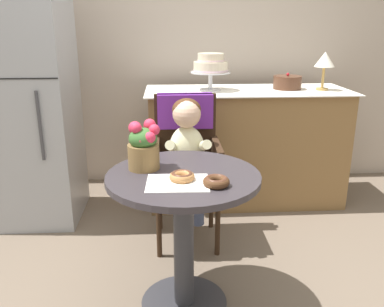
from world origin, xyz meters
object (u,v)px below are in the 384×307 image
at_px(cafe_table, 184,215).
at_px(round_layer_cake, 287,82).
at_px(donut_front, 182,176).
at_px(refrigerator, 26,104).
at_px(wicker_chair, 186,145).
at_px(tiered_cake_stand, 211,66).
at_px(table_lamp, 325,61).
at_px(donut_mid, 216,181).
at_px(flower_vase, 143,146).
at_px(seated_child, 187,146).

bearing_deg(cafe_table, round_layer_cake, 56.97).
relative_size(donut_front, refrigerator, 0.07).
bearing_deg(wicker_chair, round_layer_cake, 37.31).
distance_m(cafe_table, tiered_cake_stand, 1.45).
relative_size(cafe_table, donut_front, 6.33).
bearing_deg(table_lamp, cafe_table, -131.55).
xyz_separation_m(donut_mid, flower_vase, (-0.32, 0.24, 0.09)).
distance_m(cafe_table, wicker_chair, 0.75).
bearing_deg(tiered_cake_stand, flower_vase, -110.16).
bearing_deg(round_layer_cake, donut_mid, -116.18).
distance_m(wicker_chair, round_layer_cake, 1.05).
bearing_deg(donut_front, seated_child, 85.12).
distance_m(cafe_table, table_lamp, 1.78).
distance_m(wicker_chair, refrigerator, 1.18).
xyz_separation_m(wicker_chair, refrigerator, (-1.10, 0.36, 0.21)).
bearing_deg(donut_front, table_lamp, 50.04).
relative_size(seated_child, donut_front, 6.39).
distance_m(wicker_chair, flower_vase, 0.72).
xyz_separation_m(seated_child, round_layer_cake, (0.81, 0.75, 0.27)).
bearing_deg(donut_mid, round_layer_cake, 63.82).
bearing_deg(round_layer_cake, flower_vase, -130.16).
bearing_deg(table_lamp, tiered_cake_stand, 177.01).
xyz_separation_m(cafe_table, tiered_cake_stand, (0.26, 1.30, 0.57)).
relative_size(wicker_chair, donut_mid, 8.23).
height_order(wicker_chair, flower_vase, same).
height_order(donut_mid, tiered_cake_stand, tiered_cake_stand).
distance_m(donut_front, flower_vase, 0.26).
distance_m(wicker_chair, table_lamp, 1.28).
bearing_deg(round_layer_cake, wicker_chair, -144.08).
distance_m(flower_vase, tiered_cake_stand, 1.32).
relative_size(tiered_cake_stand, round_layer_cake, 1.39).
distance_m(wicker_chair, donut_mid, 0.90).
distance_m(table_lamp, refrigerator, 2.18).
xyz_separation_m(wicker_chair, table_lamp, (1.07, 0.52, 0.48)).
distance_m(cafe_table, round_layer_cake, 1.64).
bearing_deg(wicker_chair, seated_child, -88.60).
bearing_deg(cafe_table, wicker_chair, 86.30).
relative_size(flower_vase, round_layer_cake, 1.09).
xyz_separation_m(donut_front, tiered_cake_stand, (0.27, 1.38, 0.34)).
bearing_deg(table_lamp, donut_front, -129.96).
distance_m(wicker_chair, tiered_cake_stand, 0.75).
bearing_deg(cafe_table, donut_mid, -48.60).
bearing_deg(wicker_chair, donut_front, -92.56).
height_order(table_lamp, refrigerator, refrigerator).
xyz_separation_m(tiered_cake_stand, table_lamp, (0.85, -0.04, 0.03)).
bearing_deg(donut_front, wicker_chair, 86.04).
bearing_deg(table_lamp, donut_mid, -124.77).
distance_m(donut_front, tiered_cake_stand, 1.45).
height_order(wicker_chair, donut_mid, wicker_chair).
xyz_separation_m(cafe_table, wicker_chair, (0.05, 0.74, 0.13)).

